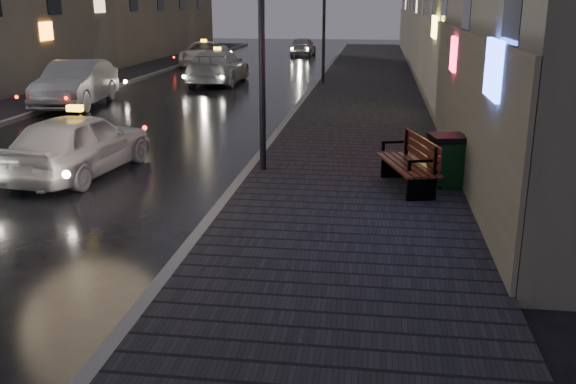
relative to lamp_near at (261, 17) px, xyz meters
The scene contains 14 objects.
ground 7.18m from the lamp_near, 107.14° to the right, with size 120.00×120.00×0.00m, color black.
sidewalk 15.52m from the lamp_near, 82.22° to the left, with size 4.60×58.00×0.15m, color black.
curb 15.39m from the lamp_near, 91.34° to the left, with size 0.20×58.00×0.15m, color slate.
sidewalk_far 18.65m from the lamp_near, 125.12° to the left, with size 2.40×58.00×0.15m, color black.
curb_far 17.95m from the lamp_near, 121.66° to the left, with size 0.20×58.00×0.15m, color slate.
lamp_near is the anchor object (origin of this frame).
lamp_far 16.00m from the lamp_near, 90.00° to the left, with size 0.36×0.36×5.28m.
bench 4.41m from the lamp_near, 18.24° to the right, with size 1.25×2.17×1.05m.
trash_bin 4.91m from the lamp_near, 11.18° to the right, with size 0.82×0.82×1.06m.
taxi_near 4.99m from the lamp_near, behind, with size 1.72×4.28×1.46m, color silver.
car_left_mid 12.69m from the lamp_near, 134.21° to the left, with size 1.77×5.07×1.67m, color #919298.
taxi_mid 17.28m from the lamp_near, 107.21° to the left, with size 2.21×5.44×1.58m, color #BBBCC2.
taxi_far 26.34m from the lamp_near, 107.86° to the left, with size 2.38×5.16×1.43m, color white.
car_far 33.37m from the lamp_near, 95.01° to the left, with size 1.55×3.86×1.31m, color #9C9BA3.
Camera 1 is at (4.33, -7.84, 3.81)m, focal length 40.00 mm.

